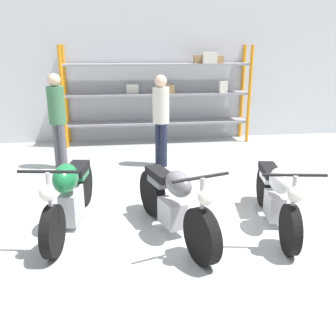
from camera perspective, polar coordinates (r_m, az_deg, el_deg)
name	(u,v)px	position (r m, az deg, el deg)	size (l,w,h in m)	color
ground_plane	(172,227)	(5.02, 0.62, -9.04)	(30.00, 30.00, 0.00)	#B2B7B7
back_wall	(143,67)	(9.50, -3.90, 15.10)	(30.00, 0.08, 3.60)	silver
shelving_rack	(164,90)	(9.22, -0.62, 11.76)	(4.49, 0.63, 2.32)	orange
motorcycle_green	(70,194)	(5.04, -14.74, -3.87)	(0.67, 2.09, 1.01)	black
motorcycle_grey	(174,203)	(4.65, 0.89, -5.33)	(0.88, 1.98, 1.00)	black
motorcycle_white	(276,195)	(5.10, 16.17, -3.98)	(0.71, 1.96, 0.95)	black
person_browsing	(57,113)	(7.44, -16.56, 8.00)	(0.45, 0.45, 1.82)	#595960
person_near_rack	(161,113)	(7.30, -1.09, 8.36)	(0.43, 0.43, 1.78)	#1E2338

